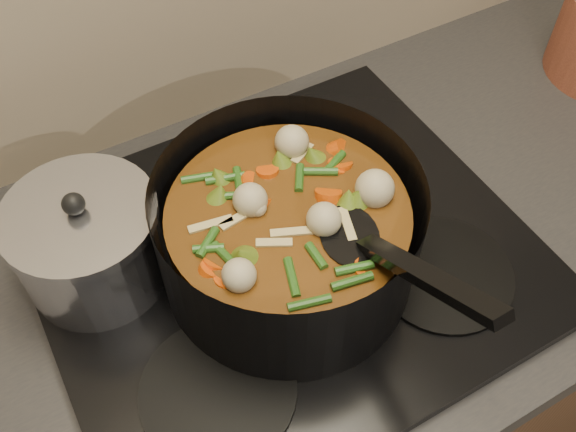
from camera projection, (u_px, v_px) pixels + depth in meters
counter at (286, 396)px, 1.22m from camera, size 2.64×0.64×0.91m
stovetop at (285, 256)px, 0.85m from camera, size 0.62×0.54×0.03m
stockpot at (289, 235)px, 0.77m from camera, size 0.36×0.45×0.23m
saucepan at (89, 243)px, 0.78m from camera, size 0.18×0.18×0.15m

